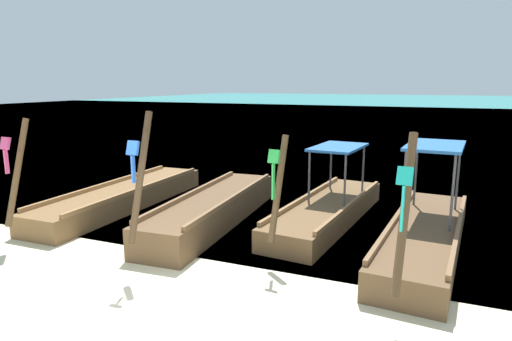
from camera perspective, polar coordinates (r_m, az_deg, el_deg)
ground at (r=6.84m, az=-14.80°, el=-18.19°), size 120.00×120.00×0.00m
sea_water at (r=67.19m, az=19.51°, el=7.82°), size 120.00×120.00×0.00m
longtail_boat_pink_ribbon at (r=12.53m, az=-16.77°, el=-3.28°), size 1.33×6.55×2.62m
longtail_boat_blue_ribbon at (r=10.66m, az=-5.55°, el=-5.00°), size 1.49×6.10×2.84m
longtail_boat_green_ribbon at (r=10.86m, az=9.18°, el=-4.95°), size 1.78×5.83×2.39m
longtail_boat_turquoise_ribbon at (r=9.56m, az=20.89°, el=-7.69°), size 1.71×6.21×2.66m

